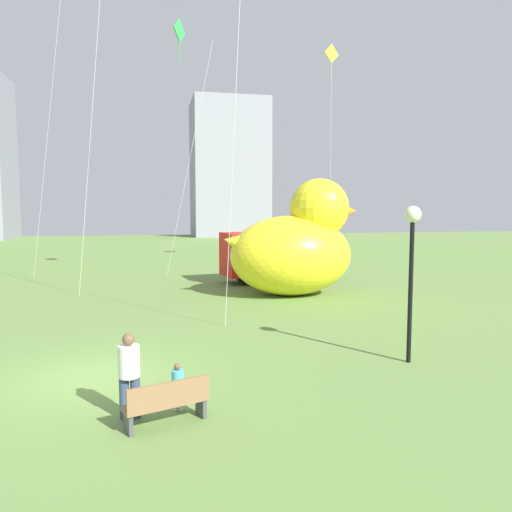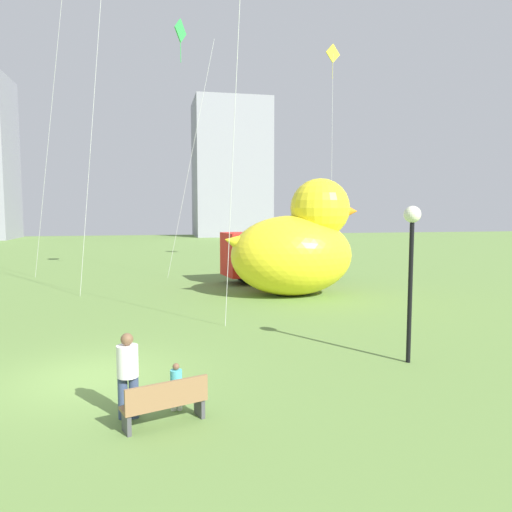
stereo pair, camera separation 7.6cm
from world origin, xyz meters
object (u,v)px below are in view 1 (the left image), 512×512
Objects in this scene: person_adult at (129,372)px; person_child at (178,384)px; giant_inflatable_duck at (296,246)px; box_truck at (276,256)px; kite_yellow at (331,66)px; kite_green at (180,45)px; lamppost at (412,244)px; park_bench at (167,402)px.

person_adult is 1.73× the size of person_child.
giant_inflatable_duck is 1.01× the size of box_truck.
giant_inflatable_duck is 16.41m from kite_yellow.
kite_yellow reaches higher than person_child.
kite_yellow reaches higher than person_adult.
person_child is 0.07× the size of kite_green.
kite_green reaches higher than lamppost.
giant_inflatable_duck is (6.59, 13.34, 1.92)m from park_bench.
park_bench is at bearing -108.73° from person_child.
kite_green is (-5.00, 5.75, 10.81)m from giant_inflatable_duck.
kite_green is at bearing 82.93° from person_adult.
kite_yellow is (5.64, 20.93, 10.80)m from lamppost.
person_child is at bearing 10.72° from person_adult.
box_truck is 14.80m from kite_yellow.
lamppost is 0.63× the size of box_truck.
box_truck is (6.76, 17.81, 0.98)m from park_bench.
box_truck is at bearing 69.12° from person_child.
kite_green reaches higher than person_child.
park_bench is 15.01m from giant_inflatable_duck.
lamppost reaches higher than person_adult.
lamppost is 24.22m from kite_yellow.
giant_inflatable_duck is 1.61× the size of lamppost.
person_adult reaches higher than park_bench.
park_bench is at bearing -110.80° from box_truck.
lamppost reaches higher than park_bench.
person_adult is at bearing -119.22° from kite_yellow.
park_bench is at bearing -117.34° from kite_yellow.
kite_green is (-4.93, 16.50, 10.00)m from lamppost.
giant_inflatable_duck is at bearing -92.18° from box_truck.
kite_green is (1.59, 19.09, 12.73)m from park_bench.
person_adult is at bearing -97.07° from kite_green.
kite_yellow reaches higher than kite_green.
lamppost is 15.32m from box_truck.
lamppost is at bearing -90.37° from giant_inflatable_duck.
giant_inflatable_duck reaches higher than box_truck.
giant_inflatable_duck is 4.57m from box_truck.
box_truck is at bearing 66.63° from person_adult.
kite_yellow is (12.87, 23.01, 13.05)m from person_adult.
lamppost is (6.29, 1.90, 2.65)m from person_child.
person_child is (0.23, 0.69, 0.07)m from park_bench.
giant_inflatable_duck is at bearing 63.31° from person_child.
lamppost is 0.29× the size of kite_green.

